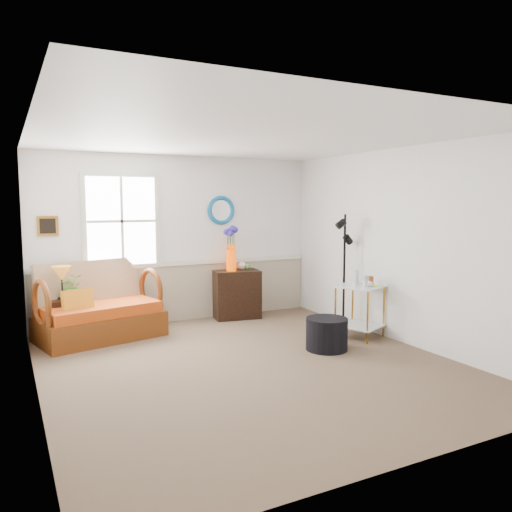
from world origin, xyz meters
name	(u,v)px	position (x,y,z in m)	size (l,w,h in m)	color
floor	(250,365)	(0.00, 0.00, 0.00)	(4.50, 5.00, 0.01)	brown
ceiling	(250,137)	(0.00, 0.00, 2.60)	(4.50, 5.00, 0.01)	white
walls	(250,254)	(0.00, 0.00, 1.30)	(4.51, 5.01, 2.60)	white
wainscot	(181,293)	(0.00, 2.48, 0.45)	(4.46, 0.02, 0.90)	tan
chair_rail	(181,263)	(0.00, 2.47, 0.92)	(4.46, 0.04, 0.06)	silver
window	(122,221)	(-0.90, 2.47, 1.60)	(1.14, 0.06, 1.44)	white
picture	(48,226)	(-1.92, 2.48, 1.55)	(0.28, 0.03, 0.28)	#AC7420
mirror	(221,210)	(0.70, 2.48, 1.75)	(0.47, 0.47, 0.07)	#0981B9
loveseat	(100,301)	(-1.34, 1.97, 0.53)	(1.62, 0.92, 1.06)	brown
throw_pillow	(78,304)	(-1.64, 1.77, 0.54)	(0.40, 0.10, 0.40)	#E35D06
lamp_stand	(63,320)	(-1.81, 2.08, 0.29)	(0.32, 0.32, 0.57)	black
table_lamp	(62,283)	(-1.80, 2.06, 0.80)	(0.25, 0.25, 0.46)	#B97726
potted_plant	(72,289)	(-1.68, 2.06, 0.71)	(0.31, 0.34, 0.27)	#467B30
cabinet	(236,294)	(0.87, 2.26, 0.39)	(0.73, 0.47, 0.78)	black
flower_vase	(231,249)	(0.77, 2.24, 1.13)	(0.21, 0.21, 0.70)	#D84000
side_table	(360,311)	(1.90, 0.39, 0.37)	(0.58, 0.58, 0.73)	#B48124
tabletop_items	(365,278)	(1.96, 0.37, 0.84)	(0.35, 0.35, 0.21)	silver
floor_lamp	(344,272)	(2.01, 0.92, 0.85)	(0.25, 0.25, 1.71)	black
ottoman	(327,334)	(1.15, 0.11, 0.21)	(0.53, 0.53, 0.41)	black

